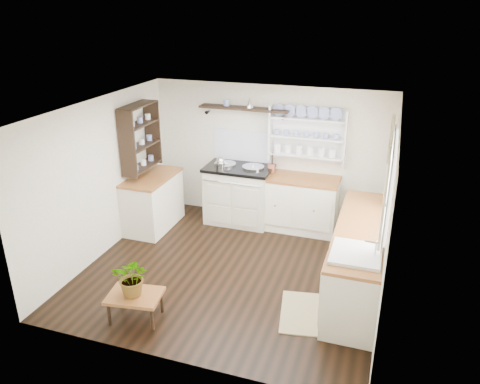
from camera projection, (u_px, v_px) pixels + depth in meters
name	position (u px, v px, depth m)	size (l,w,h in m)	color
floor	(232.00, 270.00, 6.62)	(4.00, 3.80, 0.01)	black
wall_back	(269.00, 154.00, 7.86)	(4.00, 0.02, 2.30)	beige
wall_right	(389.00, 215.00, 5.60)	(0.02, 3.80, 2.30)	beige
wall_left	(101.00, 178.00, 6.77)	(0.02, 3.80, 2.30)	beige
ceiling	(231.00, 109.00, 5.75)	(4.00, 3.80, 0.01)	white
window	(389.00, 178.00, 5.59)	(0.08, 1.55, 1.22)	white
aga_cooker	(239.00, 193.00, 7.93)	(1.11, 0.76, 1.02)	beige
back_cabinets	(298.00, 203.00, 7.68)	(1.27, 0.63, 0.90)	#F0E7CF
right_cabinets	(358.00, 257.00, 6.04)	(0.62, 2.43, 0.90)	#F0E7CF
belfast_sink	(355.00, 263.00, 5.25)	(0.55, 0.60, 0.45)	white
left_cabinets	(153.00, 201.00, 7.74)	(0.62, 1.13, 0.90)	#F0E7CF
plate_rack	(308.00, 134.00, 7.48)	(1.20, 0.22, 0.90)	white
high_shelf	(244.00, 109.00, 7.58)	(1.50, 0.29, 0.16)	black
left_shelving	(140.00, 137.00, 7.36)	(0.28, 0.80, 1.05)	black
kettle	(221.00, 164.00, 7.71)	(0.18, 0.18, 0.22)	silver
utensil_crock	(271.00, 168.00, 7.70)	(0.12, 0.12, 0.14)	brown
center_table	(135.00, 298.00, 5.50)	(0.68, 0.53, 0.34)	brown
potted_plant	(133.00, 277.00, 5.40)	(0.43, 0.37, 0.47)	#3F7233
floor_rug	(304.00, 313.00, 5.69)	(0.55, 0.85, 0.02)	olive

